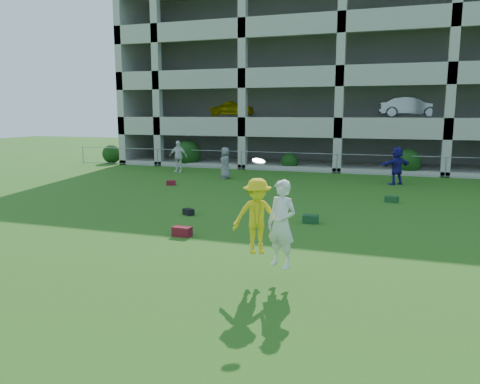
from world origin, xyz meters
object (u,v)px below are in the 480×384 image
(bystander_b, at_px, (178,156))
(parking_garage, at_px, (353,80))
(bystander_c, at_px, (225,163))
(bystander_d, at_px, (397,166))
(frisbee_contest, at_px, (265,219))

(bystander_b, bearing_deg, parking_garage, 44.14)
(bystander_b, height_order, parking_garage, parking_garage)
(bystander_c, height_order, parking_garage, parking_garage)
(bystander_c, bearing_deg, bystander_d, 62.16)
(bystander_c, distance_m, bystander_d, 8.95)
(bystander_b, relative_size, bystander_c, 1.11)
(bystander_c, relative_size, bystander_d, 0.90)
(bystander_b, relative_size, parking_garage, 0.06)
(bystander_d, xyz_separation_m, frisbee_contest, (-2.63, -15.25, 0.40))
(bystander_b, bearing_deg, bystander_d, -11.19)
(parking_garage, bearing_deg, bystander_b, -129.59)
(bystander_d, height_order, parking_garage, parking_garage)
(bystander_b, distance_m, parking_garage, 15.35)
(frisbee_contest, xyz_separation_m, parking_garage, (-0.79, 27.51, 4.66))
(bystander_b, relative_size, bystander_d, 1.00)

